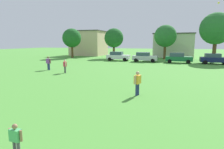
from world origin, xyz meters
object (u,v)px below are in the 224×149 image
object	(u,v)px
child_kite_flyer	(16,137)
bystander_near_trees	(65,65)
tree_center_left	(165,36)
bystander_midfield	(48,62)
tree_far_left	(72,38)
parked_car_white_0	(118,56)
parked_car_navy_3	(214,59)
tree_center_right	(216,29)
adult_bystander	(137,81)
parked_car_silver_1	(144,57)
parked_car_green_2	(178,58)
tree_left	(114,38)

from	to	relation	value
child_kite_flyer	bystander_near_trees	world-z (taller)	bystander_near_trees
bystander_near_trees	tree_center_left	bearing A→B (deg)	-70.24
bystander_midfield	tree_far_left	bearing A→B (deg)	-53.79
parked_car_white_0	child_kite_flyer	bearing A→B (deg)	-79.41
parked_car_navy_3	child_kite_flyer	bearing A→B (deg)	-109.22
bystander_midfield	tree_center_right	distance (m)	28.39
parked_car_navy_3	tree_center_left	xyz separation A→B (m)	(-8.01, 6.85, 3.81)
bystander_near_trees	tree_far_left	xyz separation A→B (m)	(-10.18, 19.76, 3.46)
bystander_near_trees	tree_center_right	world-z (taller)	tree_center_right
child_kite_flyer	bystander_near_trees	xyz separation A→B (m)	(-7.29, 14.69, 0.28)
adult_bystander	parked_car_white_0	bearing A→B (deg)	-144.96
parked_car_navy_3	tree_center_left	distance (m)	11.21
tree_far_left	tree_center_left	distance (m)	20.08
parked_car_silver_1	parked_car_green_2	distance (m)	5.70
parked_car_navy_3	tree_left	world-z (taller)	tree_left
parked_car_green_2	parked_car_navy_3	bearing A→B (deg)	-1.63
tree_left	parked_car_green_2	bearing A→B (deg)	-24.85
adult_bystander	parked_car_white_0	size ratio (longest dim) A/B	0.37
adult_bystander	bystander_near_trees	world-z (taller)	adult_bystander
tree_far_left	child_kite_flyer	bearing A→B (deg)	-63.12
child_kite_flyer	tree_center_right	distance (m)	36.11
bystander_near_trees	tree_far_left	bearing A→B (deg)	-19.29
parked_car_navy_3	tree_far_left	bearing A→B (deg)	171.04
bystander_near_trees	tree_center_left	world-z (taller)	tree_center_left
parked_car_navy_3	tree_far_left	xyz separation A→B (m)	(-27.94, 4.40, 3.51)
adult_bystander	parked_car_white_0	xyz separation A→B (m)	(-8.00, 23.06, -0.08)
adult_bystander	bystander_near_trees	distance (m)	11.64
bystander_midfield	tree_center_left	xyz separation A→B (m)	(13.01, 20.71, 3.66)
parked_car_silver_1	tree_far_left	xyz separation A→B (m)	(-16.81, 4.25, 3.51)
bystander_midfield	bystander_near_trees	bearing A→B (deg)	170.73
adult_bystander	bystander_near_trees	size ratio (longest dim) A/B	1.04
child_kite_flyer	bystander_near_trees	bearing A→B (deg)	117.97
bystander_near_trees	parked_car_silver_1	bearing A→B (deg)	-69.70
adult_bystander	tree_left	distance (m)	30.49
parked_car_green_2	tree_left	size ratio (longest dim) A/B	0.67
parked_car_navy_3	tree_left	size ratio (longest dim) A/B	0.67
child_kite_flyer	tree_center_right	world-z (taller)	tree_center_right
tree_center_right	parked_car_navy_3	bearing A→B (deg)	-98.43
parked_car_green_2	parked_car_silver_1	bearing A→B (deg)	179.96
child_kite_flyer	tree_left	size ratio (longest dim) A/B	0.16
bystander_midfield	child_kite_flyer	bearing A→B (deg)	138.56
bystander_near_trees	parked_car_navy_3	size ratio (longest dim) A/B	0.35
child_kite_flyer	parked_car_navy_3	xyz separation A→B (m)	(10.48, 30.05, 0.23)
parked_car_silver_1	tree_center_right	world-z (taller)	tree_center_right
tree_far_left	tree_center_left	size ratio (longest dim) A/B	0.93
tree_left	parked_car_navy_3	bearing A→B (deg)	-18.65
parked_car_silver_1	tree_center_right	distance (m)	13.25
parked_car_white_0	parked_car_silver_1	distance (m)	5.21
adult_bystander	parked_car_navy_3	distance (m)	23.59
parked_car_silver_1	adult_bystander	bearing A→B (deg)	-82.69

